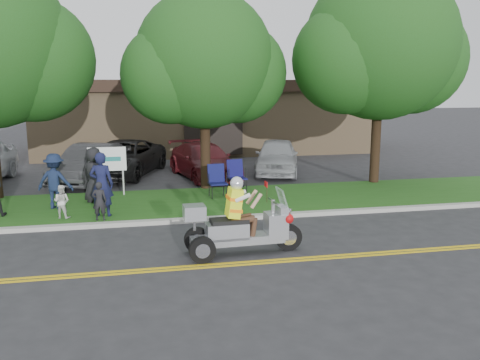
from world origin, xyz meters
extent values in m
plane|color=#28282B|center=(0.00, 0.00, 0.00)|extent=(120.00, 120.00, 0.00)
cube|color=gold|center=(0.00, -0.58, 0.01)|extent=(60.00, 0.10, 0.01)
cube|color=gold|center=(0.00, -0.42, 0.01)|extent=(60.00, 0.10, 0.01)
cube|color=#A8A89E|center=(0.00, 3.05, 0.06)|extent=(60.00, 0.25, 0.12)
cube|color=#205216|center=(0.00, 5.20, 0.06)|extent=(60.00, 4.00, 0.10)
cube|color=#9E7F5B|center=(2.00, 19.00, 2.00)|extent=(18.00, 8.00, 4.00)
cube|color=black|center=(2.00, 14.95, 3.70)|extent=(18.00, 0.30, 0.60)
sphere|color=#1F4D16|center=(-5.15, 7.30, 4.59)|extent=(4.05, 4.05, 4.05)
cylinder|color=#332114|center=(0.50, 7.20, 2.10)|extent=(0.36, 0.36, 4.20)
sphere|color=#1F4D16|center=(0.50, 7.20, 4.65)|extent=(4.80, 4.80, 4.80)
sphere|color=#1F4D16|center=(1.70, 7.50, 4.20)|extent=(3.60, 3.60, 3.60)
sphere|color=#1F4D16|center=(-0.70, 7.00, 4.12)|extent=(3.36, 3.36, 3.36)
cylinder|color=#332114|center=(7.00, 7.00, 2.38)|extent=(0.36, 0.36, 4.76)
sphere|color=#1F4D16|center=(7.00, 7.00, 5.27)|extent=(5.60, 5.60, 5.60)
sphere|color=#1F4D16|center=(8.40, 7.30, 4.76)|extent=(4.20, 4.20, 4.20)
sphere|color=#1F4D16|center=(5.60, 6.80, 4.68)|extent=(3.92, 3.92, 3.92)
cylinder|color=silver|center=(-3.40, 6.60, 0.55)|extent=(0.06, 0.06, 1.10)
cylinder|color=silver|center=(-2.40, 6.60, 0.55)|extent=(0.06, 0.06, 1.10)
cube|color=white|center=(-2.90, 6.60, 1.35)|extent=(1.25, 0.06, 0.80)
cylinder|color=black|center=(1.46, 0.17, 0.32)|extent=(0.64, 0.17, 0.63)
cylinder|color=black|center=(-0.63, -0.28, 0.29)|extent=(0.59, 0.18, 0.59)
cylinder|color=black|center=(-0.65, 0.48, 0.29)|extent=(0.59, 0.18, 0.59)
cube|color=#ACAEB6|center=(0.31, 0.13, 0.36)|extent=(2.01, 0.55, 0.19)
cube|color=#ACAEB6|center=(-0.01, 0.12, 0.58)|extent=(0.96, 0.51, 0.37)
cube|color=black|center=(0.04, 0.12, 0.80)|extent=(0.86, 0.47, 0.11)
cube|color=#ACAEB6|center=(1.15, 0.16, 0.63)|extent=(0.49, 0.52, 0.58)
cube|color=silver|center=(1.29, 0.17, 1.24)|extent=(0.22, 0.49, 0.51)
cube|color=#ACAEB6|center=(-0.74, 0.10, 1.05)|extent=(0.49, 0.46, 0.32)
sphere|color=#B20C0F|center=(1.39, 0.02, 0.82)|extent=(0.23, 0.23, 0.23)
cube|color=#CBDC17|center=(0.16, 0.13, 1.22)|extent=(0.38, 0.43, 0.68)
sphere|color=silver|center=(0.22, 0.13, 1.66)|extent=(0.30, 0.30, 0.30)
cylinder|color=black|center=(1.27, 6.02, 0.34)|extent=(0.03, 0.03, 0.46)
cylinder|color=black|center=(1.77, 6.09, 0.34)|extent=(0.03, 0.03, 0.46)
cylinder|color=black|center=(1.20, 6.48, 0.34)|extent=(0.03, 0.03, 0.46)
cylinder|color=black|center=(1.70, 6.55, 0.34)|extent=(0.03, 0.03, 0.46)
cube|color=#11104F|center=(1.49, 6.28, 0.58)|extent=(0.65, 0.61, 0.04)
cube|color=#11104F|center=(1.45, 6.53, 0.90)|extent=(0.60, 0.26, 0.63)
cylinder|color=black|center=(0.45, 5.32, 0.33)|extent=(0.03, 0.03, 0.46)
cylinder|color=black|center=(0.94, 5.35, 0.33)|extent=(0.03, 0.03, 0.46)
cylinder|color=black|center=(0.41, 5.77, 0.33)|extent=(0.03, 0.03, 0.46)
cylinder|color=black|center=(0.91, 5.81, 0.33)|extent=(0.03, 0.03, 0.46)
cube|color=#0F124A|center=(0.68, 5.56, 0.57)|extent=(0.60, 0.56, 0.04)
cube|color=#0F124A|center=(0.66, 5.81, 0.88)|extent=(0.58, 0.21, 0.62)
imported|color=#15183C|center=(-2.94, 3.89, 1.03)|extent=(0.75, 0.57, 1.84)
imported|color=#15203C|center=(-4.38, 5.11, 0.94)|extent=(1.21, 0.88, 1.68)
imported|color=black|center=(-3.27, 5.71, 0.99)|extent=(1.00, 0.81, 1.76)
imported|color=black|center=(-2.99, 3.40, 0.65)|extent=(0.43, 0.31, 1.09)
imported|color=silver|center=(-4.05, 3.87, 0.58)|extent=(0.56, 0.50, 0.95)
imported|color=#2E2E31|center=(-3.69, 9.68, 0.74)|extent=(3.10, 4.77, 1.49)
imported|color=black|center=(-2.50, 10.86, 0.74)|extent=(4.13, 5.83, 1.48)
imported|color=#531318|center=(0.80, 9.81, 0.69)|extent=(2.90, 5.06, 1.38)
imported|color=#9FA1A5|center=(4.00, 10.11, 0.74)|extent=(3.00, 4.69, 1.49)
camera|label=1|loc=(-1.98, -10.74, 3.87)|focal=38.00mm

